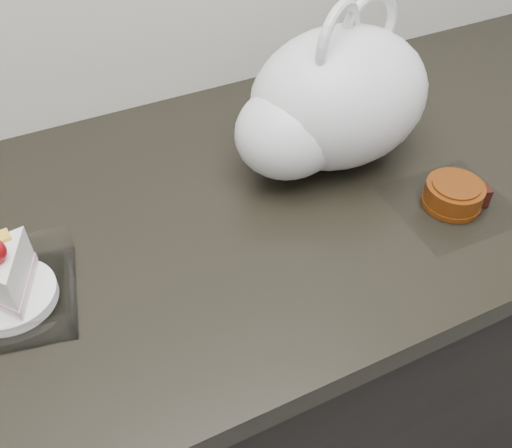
# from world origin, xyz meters

# --- Properties ---
(counter) EXTENTS (2.04, 0.64, 0.90)m
(counter) POSITION_xyz_m (0.00, 1.69, 0.45)
(counter) COLOR black
(counter) RESTS_ON ground
(cake_tray) EXTENTS (0.18, 0.18, 0.12)m
(cake_tray) POSITION_xyz_m (-0.25, 1.64, 0.93)
(cake_tray) COLOR white
(cake_tray) RESTS_ON counter
(mooncake_wrap) EXTENTS (0.17, 0.16, 0.04)m
(mooncake_wrap) POSITION_xyz_m (0.36, 1.54, 0.92)
(mooncake_wrap) COLOR white
(mooncake_wrap) RESTS_ON counter
(plastic_bag) EXTENTS (0.37, 0.30, 0.26)m
(plastic_bag) POSITION_xyz_m (0.25, 1.72, 1.00)
(plastic_bag) COLOR white
(plastic_bag) RESTS_ON counter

